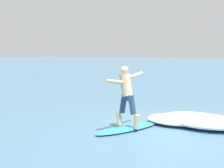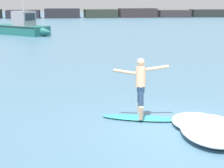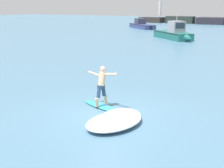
{
  "view_description": "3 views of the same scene",
  "coord_description": "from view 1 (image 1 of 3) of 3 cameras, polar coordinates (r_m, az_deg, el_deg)",
  "views": [
    {
      "loc": [
        -7.9,
        -3.27,
        2.08
      ],
      "look_at": [
        -0.35,
        1.43,
        1.17
      ],
      "focal_mm": 50.0,
      "sensor_mm": 36.0,
      "label": 1
    },
    {
      "loc": [
        -2.81,
        -9.12,
        3.27
      ],
      "look_at": [
        -1.29,
        2.41,
        0.65
      ],
      "focal_mm": 60.0,
      "sensor_mm": 36.0,
      "label": 2
    },
    {
      "loc": [
        5.79,
        -9.82,
        4.13
      ],
      "look_at": [
        -1.06,
        2.22,
        0.61
      ],
      "focal_mm": 50.0,
      "sensor_mm": 36.0,
      "label": 3
    }
  ],
  "objects": [
    {
      "name": "ground_plane",
      "position": [
        8.81,
        9.23,
        -7.91
      ],
      "size": [
        200.0,
        200.0,
        0.0
      ],
      "primitive_type": "plane",
      "color": "teal"
    },
    {
      "name": "surfer",
      "position": [
        8.31,
        2.65,
        -1.42
      ],
      "size": [
        1.53,
        0.77,
        1.64
      ],
      "color": "#D2AA86",
      "rests_on": "surfboard"
    },
    {
      "name": "wave_foam_at_tail",
      "position": [
        9.21,
        15.86,
        -6.4
      ],
      "size": [
        2.01,
        2.66,
        0.33
      ],
      "color": "white",
      "rests_on": "ground"
    },
    {
      "name": "surfboard",
      "position": [
        8.5,
        3.07,
        -8.06
      ],
      "size": [
        2.34,
        1.2,
        0.22
      ],
      "color": "#319EC3",
      "rests_on": "ground"
    },
    {
      "name": "wave_foam_at_nose",
      "position": [
        9.36,
        11.66,
        -6.36
      ],
      "size": [
        1.5,
        1.78,
        0.25
      ],
      "color": "white",
      "rests_on": "ground"
    }
  ]
}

